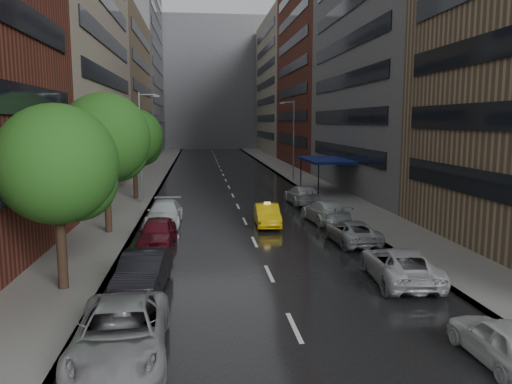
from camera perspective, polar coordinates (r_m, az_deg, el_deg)
road at (r=62.06m, az=-3.68°, el=1.77°), size 14.00×140.00×0.01m
sidewalk_left at (r=62.26m, az=-11.99°, el=1.70°), size 4.00×140.00×0.15m
sidewalk_right at (r=63.15m, az=4.50°, el=1.94°), size 4.00×140.00×0.15m
buildings_left at (r=71.98m, az=-16.63°, el=15.09°), size 8.00×108.00×38.00m
buildings_right at (r=71.14m, az=8.48°, el=14.64°), size 8.05×109.10×36.00m
building_far at (r=129.97m, az=-5.32°, el=12.13°), size 40.00×14.00×32.00m
tree_near at (r=20.99m, az=-21.80°, el=2.92°), size 4.74×4.74×7.55m
tree_mid at (r=31.09m, az=-16.87°, el=5.91°), size 5.36×5.36×8.54m
tree_far at (r=44.43m, az=-13.77°, el=6.07°), size 4.99×4.99×7.96m
taxi at (r=32.87m, az=1.29°, el=-2.64°), size 1.69×4.39×1.43m
parked_cars_left at (r=23.71m, az=-12.03°, el=-6.87°), size 2.87×24.87×1.60m
parked_cars_right at (r=29.77m, az=10.17°, el=-3.86°), size 2.94×32.45×1.55m
street_lamp_left at (r=41.91m, az=-12.96°, el=5.23°), size 1.74×0.22×9.00m
street_lamp_right at (r=57.66m, az=4.26°, el=6.15°), size 1.74×0.22×9.00m
awning at (r=48.29m, az=7.94°, el=3.63°), size 4.00×8.00×3.12m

